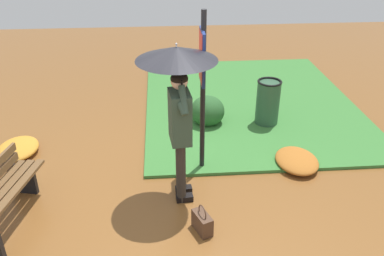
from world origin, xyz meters
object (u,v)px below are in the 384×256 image
at_px(trash_bin, 268,103).
at_px(handbag, 202,222).
at_px(info_sign_post, 202,76).
at_px(person_with_umbrella, 178,86).
at_px(park_bench, 0,198).

bearing_deg(trash_bin, handbag, 151.62).
bearing_deg(info_sign_post, person_with_umbrella, 148.80).
height_order(info_sign_post, handbag, info_sign_post).
bearing_deg(person_with_umbrella, park_bench, 102.28).
relative_size(park_bench, trash_bin, 1.70).
bearing_deg(park_bench, info_sign_post, -67.33).
relative_size(person_with_umbrella, trash_bin, 2.45).
bearing_deg(person_with_umbrella, handbag, -163.56).
relative_size(person_with_umbrella, handbag, 5.53).
relative_size(person_with_umbrella, info_sign_post, 0.89).
height_order(info_sign_post, park_bench, info_sign_post).
height_order(person_with_umbrella, info_sign_post, info_sign_post).
distance_m(person_with_umbrella, info_sign_post, 0.67).
relative_size(person_with_umbrella, park_bench, 1.44).
distance_m(person_with_umbrella, handbag, 1.63).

